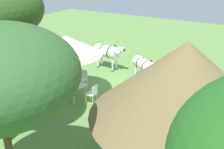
{
  "coord_description": "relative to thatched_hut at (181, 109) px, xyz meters",
  "views": [
    {
      "loc": [
        -5.25,
        11.43,
        6.21
      ],
      "look_at": [
        0.85,
        0.76,
        1.0
      ],
      "focal_mm": 44.15,
      "sensor_mm": 36.0,
      "label": 1
    }
  ],
  "objects": [
    {
      "name": "patio_chair_east_end",
      "position": [
        5.84,
        -1.41,
        -1.93
      ],
      "size": [
        0.51,
        0.49,
        0.9
      ],
      "rotation": [
        0.0,
        0.0,
        -2.95
      ],
      "color": "silver",
      "rests_on": "ground_plane"
    },
    {
      "name": "shade_umbrella",
      "position": [
        6.08,
        -2.7,
        0.16
      ],
      "size": [
        3.28,
        3.28,
        3.06
      ],
      "color": "brown",
      "rests_on": "ground_plane"
    },
    {
      "name": "zebra_by_umbrella",
      "position": [
        0.33,
        -5.0,
        -1.46
      ],
      "size": [
        1.64,
        1.6,
        1.54
      ],
      "rotation": [
        0.0,
        0.0,
        2.34
      ],
      "color": "silver",
      "rests_on": "ground_plane"
    },
    {
      "name": "standing_watcher",
      "position": [
        2.49,
        -7.46,
        -1.44
      ],
      "size": [
        0.48,
        0.47,
        1.69
      ],
      "rotation": [
        0.0,
        0.0,
        -0.75
      ],
      "color": "#242228",
      "rests_on": "ground_plane"
    },
    {
      "name": "patio_dining_table",
      "position": [
        6.08,
        -2.7,
        -1.79
      ],
      "size": [
        1.68,
        1.15,
        0.74
      ],
      "rotation": [
        0.0,
        0.0,
        -0.14
      ],
      "color": "silver",
      "rests_on": "ground_plane"
    },
    {
      "name": "zebra_nearest_camera",
      "position": [
        6.38,
        -6.85,
        -1.39
      ],
      "size": [
        2.17,
        0.88,
        1.61
      ],
      "rotation": [
        0.0,
        0.0,
        1.46
      ],
      "color": "silver",
      "rests_on": "ground_plane"
    },
    {
      "name": "patio_chair_near_lawn",
      "position": [
        7.37,
        -2.43,
        -1.93
      ],
      "size": [
        0.5,
        0.52,
        0.9
      ],
      "rotation": [
        0.0,
        0.0,
        -4.5
      ],
      "color": "white",
      "rests_on": "ground_plane"
    },
    {
      "name": "thatched_hut",
      "position": [
        0.0,
        0.0,
        0.0
      ],
      "size": [
        5.06,
        5.06,
        4.35
      ],
      "rotation": [
        0.0,
        0.0,
        2.83
      ],
      "color": "beige",
      "rests_on": "ground_plane"
    },
    {
      "name": "patio_chair_west_end",
      "position": [
        6.2,
        -4.01,
        -1.93
      ],
      "size": [
        0.48,
        0.46,
        0.9
      ],
      "rotation": [
        0.0,
        0.0,
        0.09
      ],
      "color": "silver",
      "rests_on": "ground_plane"
    },
    {
      "name": "patio_chair_near_hut",
      "position": [
        4.77,
        -2.79,
        -1.93
      ],
      "size": [
        0.45,
        0.47,
        0.9
      ],
      "rotation": [
        0.0,
        0.0,
        -1.5
      ],
      "color": "white",
      "rests_on": "ground_plane"
    },
    {
      "name": "zebra_toward_hut",
      "position": [
        3.7,
        -6.22,
        -1.53
      ],
      "size": [
        1.92,
        1.57,
        1.46
      ],
      "rotation": [
        0.0,
        0.0,
        0.93
      ],
      "color": "silver",
      "rests_on": "ground_plane"
    },
    {
      "name": "guest_beside_umbrella",
      "position": [
        7.91,
        -2.74,
        -1.45
      ],
      "size": [
        0.59,
        0.27,
        1.67
      ],
      "rotation": [
        0.0,
        0.0,
        3.01
      ],
      "color": "black",
      "rests_on": "ground_plane"
    },
    {
      "name": "ground_plane",
      "position": [
        3.67,
        -4.87,
        -2.46
      ],
      "size": [
        36.0,
        36.0,
        0.0
      ],
      "primitive_type": "plane",
      "color": "#5E8840"
    },
    {
      "name": "striped_lounge_chair",
      "position": [
        2.05,
        -3.58,
        -2.2
      ],
      "size": [
        0.97,
        0.9,
        0.59
      ],
      "rotation": [
        0.0,
        0.0,
        0.96
      ],
      "color": "teal",
      "rests_on": "ground_plane"
    }
  ]
}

